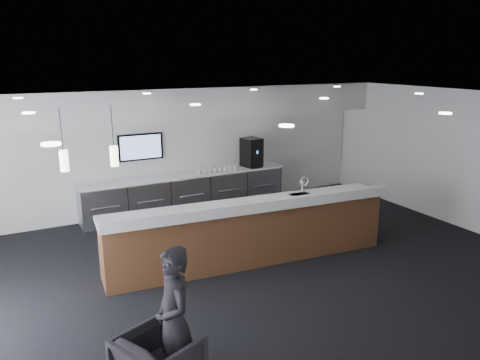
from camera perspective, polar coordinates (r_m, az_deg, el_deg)
ground at (r=8.46m, az=2.71°, el=-10.88°), size 10.00×10.00×0.00m
ceiling at (r=7.66m, az=2.99°, el=9.80°), size 10.00×8.00×0.02m
back_wall at (r=11.47m, az=-7.31°, el=3.79°), size 10.00×0.02×3.00m
right_wall at (r=11.25m, az=25.42°, el=2.26°), size 0.02×8.00×3.00m
soffit_bulkhead at (r=10.89m, az=-6.67°, el=9.35°), size 10.00×0.90×0.70m
alcove_panel at (r=11.42m, az=-7.27°, el=4.26°), size 9.80×0.06×1.40m
back_credenza at (r=11.38m, az=-6.51°, el=-1.57°), size 5.06×0.66×0.95m
wall_tv at (r=11.05m, az=-12.03°, el=3.96°), size 1.05×0.08×0.62m
pendant_left at (r=7.65m, az=-15.99°, el=3.56°), size 0.12×0.12×0.30m
pendant_right at (r=7.55m, az=-21.19°, el=2.99°), size 0.12×0.12×0.30m
ceiling_can_lights at (r=7.66m, az=2.98°, el=9.57°), size 7.00×5.00×0.02m
service_counter at (r=8.59m, az=1.17°, el=-6.30°), size 5.39×1.30×1.49m
coffee_machine at (r=11.90m, az=1.41°, el=3.39°), size 0.48×0.58×0.73m
info_sign_left at (r=11.27m, az=-4.46°, el=1.39°), size 0.16×0.04×0.22m
info_sign_right at (r=11.38m, az=-3.12°, el=1.52°), size 0.16×0.04×0.21m
lounge_guest at (r=5.43m, az=-8.07°, el=-16.59°), size 0.42×0.63×1.70m
cup_0 at (r=11.62m, az=-0.61°, el=1.55°), size 0.11×0.11×0.10m
cup_1 at (r=11.56m, az=-1.23°, el=1.47°), size 0.15×0.15×0.10m
cup_2 at (r=11.50m, az=-1.86°, el=1.40°), size 0.14×0.14×0.10m
cup_3 at (r=11.45m, az=-2.49°, el=1.32°), size 0.14×0.14×0.10m
cup_4 at (r=11.39m, az=-3.13°, el=1.25°), size 0.15×0.15×0.10m
cup_5 at (r=11.33m, az=-3.77°, el=1.17°), size 0.12×0.12×0.10m
cup_6 at (r=11.28m, az=-4.42°, el=1.09°), size 0.16×0.16×0.10m
cup_7 at (r=11.23m, az=-5.08°, el=1.01°), size 0.13×0.13×0.10m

